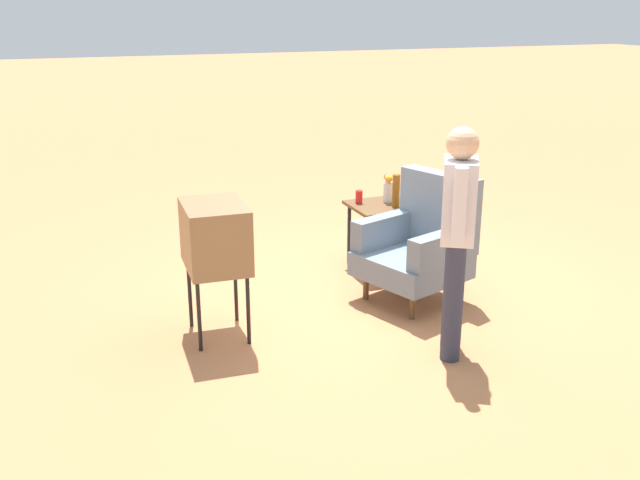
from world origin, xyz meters
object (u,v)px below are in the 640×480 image
(armchair, at_px, (420,242))
(flower_vase, at_px, (388,186))
(person_standing, at_px, (457,229))
(side_table, at_px, (381,214))
(tv_on_stand, at_px, (216,237))
(bottle_tall_amber, at_px, (396,191))
(soda_can_red, at_px, (359,197))

(armchair, xyz_separation_m, flower_vase, (-0.85, 0.11, 0.27))
(armchair, height_order, person_standing, person_standing)
(armchair, height_order, side_table, armchair)
(person_standing, bearing_deg, tv_on_stand, -121.11)
(armchair, relative_size, person_standing, 0.65)
(tv_on_stand, distance_m, bottle_tall_amber, 2.01)
(bottle_tall_amber, bearing_deg, flower_vase, 176.86)
(flower_vase, bearing_deg, person_standing, -12.01)
(soda_can_red, xyz_separation_m, bottle_tall_amber, (0.23, 0.27, 0.09))
(person_standing, xyz_separation_m, soda_can_red, (-1.89, 0.11, -0.25))
(soda_can_red, bearing_deg, bottle_tall_amber, 49.75)
(soda_can_red, bearing_deg, side_table, 55.13)
(side_table, distance_m, bottle_tall_amber, 0.28)
(soda_can_red, xyz_separation_m, flower_vase, (0.04, 0.28, 0.09))
(side_table, height_order, bottle_tall_amber, bottle_tall_amber)
(side_table, xyz_separation_m, flower_vase, (-0.08, 0.10, 0.24))
(person_standing, relative_size, flower_vase, 6.19)
(armchair, height_order, soda_can_red, armchair)
(soda_can_red, relative_size, bottle_tall_amber, 0.41)
(person_standing, bearing_deg, side_table, 170.72)
(flower_vase, bearing_deg, side_table, -53.51)
(person_standing, distance_m, flower_vase, 1.89)
(side_table, height_order, tv_on_stand, tv_on_stand)
(side_table, height_order, soda_can_red, soda_can_red)
(side_table, distance_m, soda_can_red, 0.26)
(bottle_tall_amber, bearing_deg, person_standing, -12.96)
(side_table, height_order, flower_vase, flower_vase)
(person_standing, bearing_deg, bottle_tall_amber, 167.04)
(tv_on_stand, xyz_separation_m, soda_can_red, (-0.99, 1.59, -0.10))
(flower_vase, bearing_deg, armchair, -7.40)
(side_table, bearing_deg, tv_on_stand, -63.77)
(side_table, bearing_deg, armchair, -0.53)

